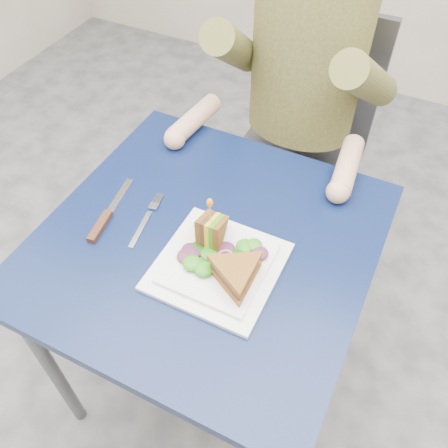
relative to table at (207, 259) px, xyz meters
The scene contains 13 objects.
ground 0.65m from the table, ahead, with size 4.00×4.00×0.00m, color #515153.
table is the anchor object (origin of this frame).
chair 0.75m from the table, 90.00° to the left, with size 0.42×0.40×0.93m.
diner 0.68m from the table, 90.00° to the left, with size 0.54×0.59×0.74m.
plate 0.13m from the table, 45.69° to the right, with size 0.26×0.26×0.02m.
sandwich_flat 0.19m from the table, 37.13° to the right, with size 0.19×0.19×0.05m.
sandwich_upright 0.14m from the table, 40.25° to the right, with size 0.08×0.12×0.12m.
fork 0.18m from the table, behind, with size 0.04×0.18×0.01m.
knife 0.27m from the table, 165.25° to the right, with size 0.06×0.22×0.02m.
toothpick 0.20m from the table, 40.25° to the right, with size 0.00×0.00×0.06m, color tan.
toothpick_frill 0.23m from the table, 40.25° to the right, with size 0.01×0.01×0.02m, color orange.
lettuce_spill 0.14m from the table, 38.64° to the right, with size 0.15×0.13×0.02m, color #337A14, non-canonical shape.
onion_ring 0.15m from the table, 37.26° to the right, with size 0.04×0.04×0.01m, color #9E4C7A.
Camera 1 is at (0.35, -0.61, 1.58)m, focal length 38.00 mm.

